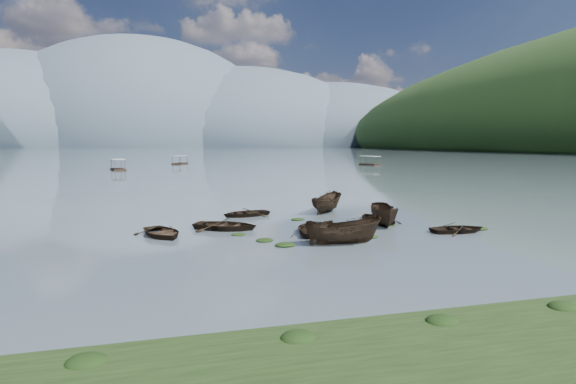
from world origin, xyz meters
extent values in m
plane|color=slate|center=(0.00, 0.00, 0.00)|extent=(2400.00, 2400.00, 0.00)
cube|color=black|center=(0.00, -14.00, 0.00)|extent=(60.00, 6.00, 0.50)
ellipsoid|color=#475666|center=(-260.00, 900.00, 0.00)|extent=(520.00, 520.00, 280.00)
ellipsoid|color=#475666|center=(-60.00, 900.00, 0.00)|extent=(520.00, 520.00, 340.00)
ellipsoid|color=#475666|center=(140.00, 900.00, 0.00)|extent=(520.00, 520.00, 260.00)
ellipsoid|color=#475666|center=(320.00, 900.00, 0.00)|extent=(520.00, 520.00, 220.00)
imported|color=black|center=(-10.29, 5.76, 0.00)|extent=(4.34, 5.01, 0.87)
imported|color=black|center=(-0.22, 4.23, 0.00)|extent=(4.40, 5.31, 0.95)
imported|color=black|center=(0.46, 0.52, 0.00)|extent=(4.93, 2.20, 1.85)
imported|color=black|center=(5.86, 7.11, 0.00)|extent=(3.08, 4.28, 0.88)
imported|color=black|center=(9.53, 1.91, 0.00)|extent=(3.99, 2.90, 0.81)
imported|color=black|center=(5.85, 5.72, 0.00)|extent=(3.12, 5.09, 1.84)
imported|color=black|center=(-5.92, 7.03, 0.00)|extent=(5.65, 5.11, 0.96)
imported|color=black|center=(-3.55, 12.59, 0.00)|extent=(4.66, 3.83, 0.84)
imported|color=black|center=(3.77, 12.86, 0.00)|extent=(4.63, 4.92, 1.90)
ellipsoid|color=black|center=(-3.10, 0.84, 0.00)|extent=(1.25, 1.02, 0.27)
ellipsoid|color=black|center=(-4.02, 2.48, 0.00)|extent=(1.10, 0.88, 0.24)
ellipsoid|color=black|center=(2.88, 1.76, 0.00)|extent=(1.05, 0.84, 0.23)
ellipsoid|color=black|center=(6.16, 5.40, 0.00)|extent=(0.87, 0.74, 0.19)
ellipsoid|color=black|center=(11.61, 2.34, 0.00)|extent=(1.23, 0.98, 0.25)
ellipsoid|color=black|center=(-5.34, 4.73, 0.00)|extent=(0.96, 0.78, 0.20)
ellipsoid|color=black|center=(0.13, 9.45, 0.00)|extent=(1.10, 0.92, 0.23)
ellipsoid|color=black|center=(9.50, 14.46, 0.00)|extent=(1.25, 1.00, 0.27)
camera|label=1|loc=(-9.64, -24.65, 6.10)|focal=28.00mm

